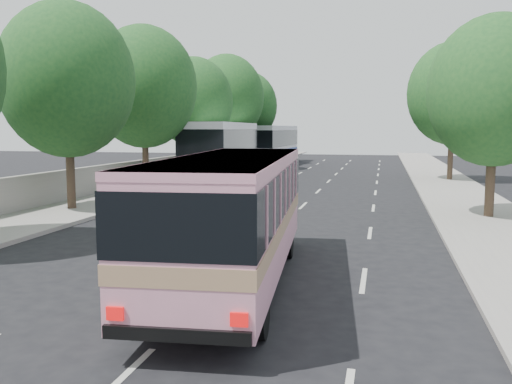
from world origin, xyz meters
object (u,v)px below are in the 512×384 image
(pink_bus, at_px, (234,205))
(white_pickup, at_px, (259,178))
(pink_taxi, at_px, (248,193))
(tour_coach_front, at_px, (223,146))
(tour_coach_rear, at_px, (273,141))

(pink_bus, relative_size, white_pickup, 1.55)
(pink_taxi, xyz_separation_m, tour_coach_front, (-4.99, 12.73, 1.70))
(tour_coach_front, height_order, tour_coach_rear, tour_coach_front)
(pink_taxi, height_order, tour_coach_rear, tour_coach_rear)
(tour_coach_front, bearing_deg, tour_coach_rear, 85.18)
(white_pickup, bearing_deg, pink_taxi, -88.09)
(white_pickup, relative_size, tour_coach_rear, 0.48)
(tour_coach_front, bearing_deg, pink_taxi, -73.40)
(pink_bus, relative_size, tour_coach_rear, 0.74)
(pink_bus, distance_m, pink_taxi, 12.10)
(pink_bus, xyz_separation_m, white_pickup, (-3.30, 16.98, -0.95))
(pink_bus, xyz_separation_m, tour_coach_front, (-7.60, 24.49, 0.54))
(tour_coach_rear, bearing_deg, tour_coach_front, -89.02)
(pink_taxi, xyz_separation_m, tour_coach_rear, (-4.99, 30.15, 1.62))
(pink_taxi, bearing_deg, tour_coach_front, 116.92)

